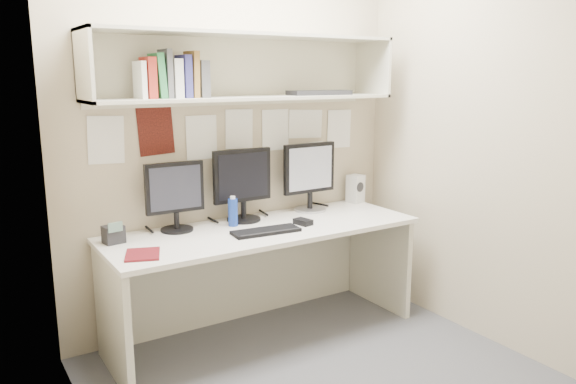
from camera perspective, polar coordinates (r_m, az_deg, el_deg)
floor at (r=3.33m, az=3.42°, el=-18.38°), size 2.40×2.00×0.01m
wall_back at (r=3.75m, az=-5.30°, el=6.08°), size 2.40×0.02×2.60m
wall_front at (r=2.18m, az=19.31°, el=1.33°), size 2.40×0.02×2.60m
wall_left at (r=2.41m, az=-20.13°, el=2.22°), size 0.02×2.00×2.60m
wall_right at (r=3.73m, az=18.94°, el=5.46°), size 0.02×2.00×2.60m
desk at (r=3.66m, az=-2.50°, el=-9.07°), size 2.00×0.70×0.73m
overhead_hutch at (r=3.61m, az=-4.39°, el=12.55°), size 2.00×0.38×0.40m
pinned_papers at (r=3.75m, az=-5.24°, el=5.31°), size 1.92×0.01×0.48m
monitor_left at (r=3.49m, az=-11.40°, el=-0.12°), size 0.37×0.20×0.42m
monitor_center at (r=3.67m, az=-4.64°, el=1.02°), size 0.41×0.22×0.47m
monitor_right at (r=3.93m, az=2.19°, el=1.82°), size 0.41×0.23×0.48m
keyboard at (r=3.42m, az=-2.26°, el=-4.00°), size 0.43×0.19×0.02m
mouse at (r=3.60m, az=1.54°, el=-3.05°), size 0.10×0.13×0.04m
speaker at (r=4.24m, az=6.87°, el=0.35°), size 0.12×0.13×0.21m
blue_bottle at (r=3.57m, az=-5.62°, el=-2.02°), size 0.06×0.06×0.19m
maroon_notebook at (r=3.10m, az=-14.55°, el=-6.16°), size 0.24×0.26×0.01m
desk_phone at (r=3.35m, az=-17.30°, el=-4.11°), size 0.12×0.11×0.13m
book_stack at (r=3.36m, az=-11.66°, el=11.37°), size 0.41×0.17×0.27m
hutch_tray at (r=3.80m, az=3.20°, el=10.04°), size 0.44×0.19×0.03m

